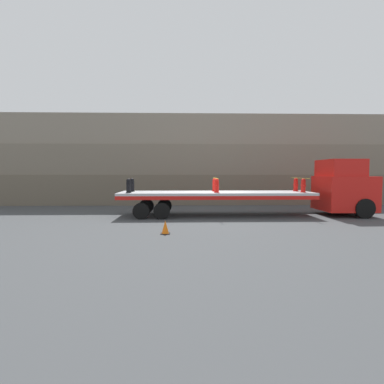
{
  "coord_description": "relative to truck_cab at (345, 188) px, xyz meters",
  "views": [
    {
      "loc": [
        -1.81,
        -16.82,
        2.46
      ],
      "look_at": [
        -1.33,
        0.0,
        1.35
      ],
      "focal_mm": 28.0,
      "sensor_mm": 36.0,
      "label": 1
    }
  ],
  "objects": [
    {
      "name": "flatbed_trailer",
      "position": [
        -8.06,
        0.0,
        -0.46
      ],
      "size": [
        10.77,
        2.61,
        1.36
      ],
      "color": "#B2B2B7",
      "rests_on": "ground_plane"
    },
    {
      "name": "rock_cliff",
      "position": [
        -7.43,
        6.99,
        1.83
      ],
      "size": [
        60.0,
        3.3,
        6.84
      ],
      "color": "#665B4C",
      "rests_on": "ground_plane"
    },
    {
      "name": "truck_cab",
      "position": [
        0.0,
        0.0,
        0.0
      ],
      "size": [
        2.72,
        2.74,
        3.18
      ],
      "color": "red",
      "rests_on": "ground_plane"
    },
    {
      "name": "fire_hydrant_black_near_0",
      "position": [
        -12.21,
        -0.55,
        0.15
      ],
      "size": [
        0.31,
        0.53,
        0.77
      ],
      "color": "black",
      "rests_on": "flatbed_trailer"
    },
    {
      "name": "fire_hydrant_red_near_1",
      "position": [
        -7.43,
        -0.55,
        0.15
      ],
      "size": [
        0.31,
        0.53,
        0.77
      ],
      "color": "red",
      "rests_on": "flatbed_trailer"
    },
    {
      "name": "fire_hydrant_black_far_0",
      "position": [
        -12.21,
        0.55,
        0.15
      ],
      "size": [
        0.31,
        0.53,
        0.77
      ],
      "color": "black",
      "rests_on": "flatbed_trailer"
    },
    {
      "name": "fire_hydrant_red_far_1",
      "position": [
        -7.43,
        0.55,
        0.15
      ],
      "size": [
        0.31,
        0.53,
        0.77
      ],
      "color": "red",
      "rests_on": "flatbed_trailer"
    },
    {
      "name": "cargo_strap_middle",
      "position": [
        -2.64,
        0.0,
        0.55
      ],
      "size": [
        0.05,
        2.71,
        0.01
      ],
      "color": "yellow",
      "rests_on": "fire_hydrant_red_near_2"
    },
    {
      "name": "fire_hydrant_red_far_2",
      "position": [
        -2.64,
        0.55,
        0.15
      ],
      "size": [
        0.31,
        0.53,
        0.77
      ],
      "color": "red",
      "rests_on": "flatbed_trailer"
    },
    {
      "name": "ground_plane",
      "position": [
        -7.43,
        0.0,
        -1.58
      ],
      "size": [
        120.0,
        120.0,
        0.0
      ],
      "primitive_type": "plane",
      "color": "#3F4244"
    },
    {
      "name": "traffic_cone",
      "position": [
        -9.97,
        -4.97,
        -1.32
      ],
      "size": [
        0.38,
        0.38,
        0.54
      ],
      "color": "black",
      "rests_on": "ground_plane"
    },
    {
      "name": "cargo_strap_rear",
      "position": [
        -7.43,
        0.0,
        0.55
      ],
      "size": [
        0.05,
        2.71,
        0.01
      ],
      "color": "yellow",
      "rests_on": "fire_hydrant_red_near_1"
    },
    {
      "name": "fire_hydrant_red_near_2",
      "position": [
        -2.64,
        -0.55,
        0.15
      ],
      "size": [
        0.31,
        0.53,
        0.77
      ],
      "color": "red",
      "rests_on": "flatbed_trailer"
    }
  ]
}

